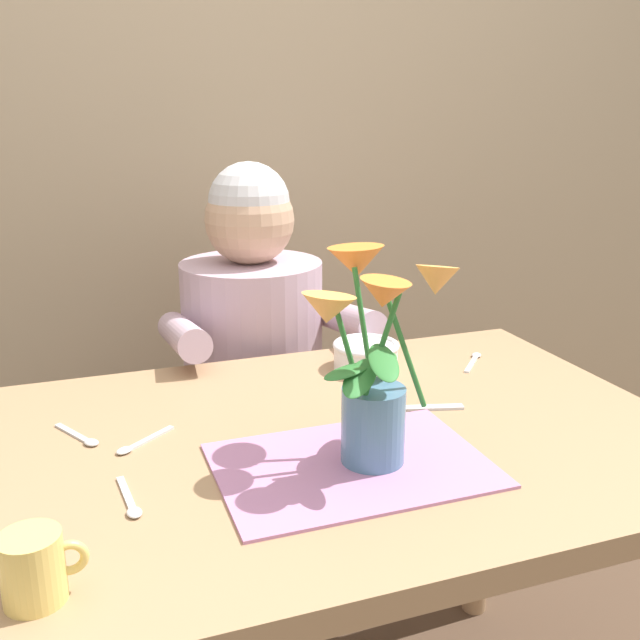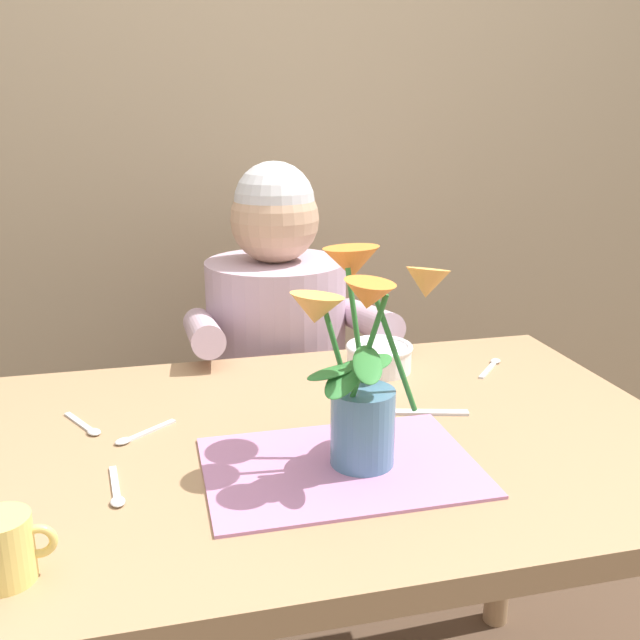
{
  "view_description": "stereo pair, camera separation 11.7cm",
  "coord_description": "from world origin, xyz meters",
  "px_view_note": "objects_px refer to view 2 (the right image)",
  "views": [
    {
      "loc": [
        -0.37,
        -1.0,
        1.26
      ],
      "look_at": [
        0.01,
        0.05,
        0.92
      ],
      "focal_mm": 40.17,
      "sensor_mm": 36.0,
      "label": 1
    },
    {
      "loc": [
        -0.26,
        -1.04,
        1.26
      ],
      "look_at": [
        0.01,
        0.05,
        0.92
      ],
      "focal_mm": 40.17,
      "sensor_mm": 36.0,
      "label": 2
    }
  ],
  "objects_px": {
    "seated_person": "(278,392)",
    "ceramic_bowl": "(379,356)",
    "tea_cup": "(5,549)",
    "flower_vase": "(360,363)",
    "dinner_knife": "(414,412)"
  },
  "relations": [
    {
      "from": "seated_person",
      "to": "tea_cup",
      "type": "relative_size",
      "value": 12.2
    },
    {
      "from": "tea_cup",
      "to": "dinner_knife",
      "type": "bearing_deg",
      "value": 27.7
    },
    {
      "from": "seated_person",
      "to": "tea_cup",
      "type": "height_order",
      "value": "seated_person"
    },
    {
      "from": "seated_person",
      "to": "tea_cup",
      "type": "distance_m",
      "value": 1.04
    },
    {
      "from": "ceramic_bowl",
      "to": "seated_person",
      "type": "bearing_deg",
      "value": 112.09
    },
    {
      "from": "seated_person",
      "to": "flower_vase",
      "type": "distance_m",
      "value": 0.8
    },
    {
      "from": "seated_person",
      "to": "ceramic_bowl",
      "type": "xyz_separation_m",
      "value": [
        0.14,
        -0.36,
        0.21
      ]
    },
    {
      "from": "seated_person",
      "to": "ceramic_bowl",
      "type": "height_order",
      "value": "seated_person"
    },
    {
      "from": "dinner_knife",
      "to": "tea_cup",
      "type": "xyz_separation_m",
      "value": [
        -0.61,
        -0.32,
        0.04
      ]
    },
    {
      "from": "ceramic_bowl",
      "to": "tea_cup",
      "type": "bearing_deg",
      "value": -138.94
    },
    {
      "from": "seated_person",
      "to": "flower_vase",
      "type": "relative_size",
      "value": 3.58
    },
    {
      "from": "seated_person",
      "to": "tea_cup",
      "type": "bearing_deg",
      "value": -121.17
    },
    {
      "from": "ceramic_bowl",
      "to": "dinner_knife",
      "type": "xyz_separation_m",
      "value": [
        -0.01,
        -0.22,
        -0.03
      ]
    },
    {
      "from": "tea_cup",
      "to": "flower_vase",
      "type": "bearing_deg",
      "value": 20.17
    },
    {
      "from": "flower_vase",
      "to": "ceramic_bowl",
      "type": "height_order",
      "value": "flower_vase"
    }
  ]
}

